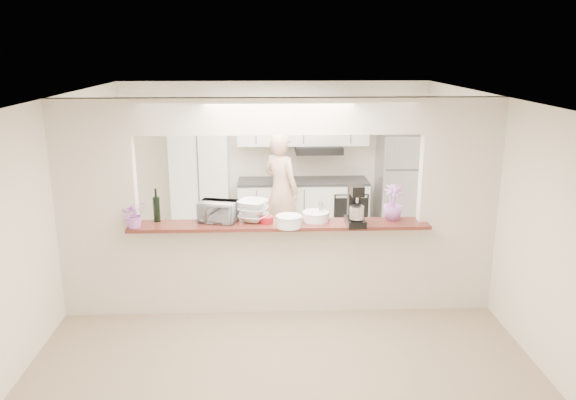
{
  "coord_description": "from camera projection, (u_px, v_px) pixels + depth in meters",
  "views": [
    {
      "loc": [
        -0.14,
        -6.13,
        3.03
      ],
      "look_at": [
        0.11,
        0.3,
        1.27
      ],
      "focal_mm": 35.0,
      "sensor_mm": 36.0,
      "label": 1
    }
  ],
  "objects": [
    {
      "name": "tile_overlay",
      "position": [
        277.0,
        261.0,
        8.21
      ],
      "size": [
        5.0,
        2.9,
        0.01
      ],
      "primitive_type": "cube",
      "color": "beige",
      "rests_on": "floor"
    },
    {
      "name": "red_bowl",
      "position": [
        266.0,
        220.0,
        6.38
      ],
      "size": [
        0.16,
        0.16,
        0.08
      ],
      "primitive_type": "cylinder",
      "color": "maroon",
      "rests_on": "bar_counter"
    },
    {
      "name": "bar_counter",
      "position": [
        280.0,
        264.0,
        6.56
      ],
      "size": [
        3.4,
        0.38,
        1.09
      ],
      "color": "beige",
      "rests_on": "floor"
    },
    {
      "name": "flower_left",
      "position": [
        135.0,
        214.0,
        6.18
      ],
      "size": [
        0.33,
        0.31,
        0.31
      ],
      "primitive_type": "imported",
      "rotation": [
        0.0,
        0.0,
        0.25
      ],
      "color": "#CB6BA7",
      "rests_on": "bar_counter"
    },
    {
      "name": "wine_bottle_b",
      "position": [
        157.0,
        211.0,
        6.41
      ],
      "size": [
        0.07,
        0.07,
        0.33
      ],
      "color": "black",
      "rests_on": "bar_counter"
    },
    {
      "name": "tan_bowl",
      "position": [
        297.0,
        220.0,
        6.4
      ],
      "size": [
        0.13,
        0.13,
        0.06
      ],
      "primitive_type": "cylinder",
      "color": "#C4AA8A",
      "rests_on": "bar_counter"
    },
    {
      "name": "plate_stack_b",
      "position": [
        316.0,
        216.0,
        6.46
      ],
      "size": [
        0.31,
        0.31,
        0.11
      ],
      "color": "white",
      "rests_on": "bar_counter"
    },
    {
      "name": "serving_bowls",
      "position": [
        253.0,
        211.0,
        6.43
      ],
      "size": [
        0.43,
        0.43,
        0.24
      ],
      "primitive_type": "imported",
      "rotation": [
        0.0,
        0.0,
        -0.41
      ],
      "color": "white",
      "rests_on": "bar_counter"
    },
    {
      "name": "stand_mixer",
      "position": [
        355.0,
        207.0,
        6.27
      ],
      "size": [
        0.21,
        0.33,
        0.47
      ],
      "color": "black",
      "rests_on": "bar_counter"
    },
    {
      "name": "toaster_oven",
      "position": [
        218.0,
        211.0,
        6.42
      ],
      "size": [
        0.48,
        0.38,
        0.24
      ],
      "primitive_type": "imported",
      "rotation": [
        0.0,
        0.0,
        -0.24
      ],
      "color": "#9E9EA2",
      "rests_on": "bar_counter"
    },
    {
      "name": "plate_stack_a",
      "position": [
        289.0,
        221.0,
        6.23
      ],
      "size": [
        0.29,
        0.29,
        0.13
      ],
      "color": "white",
      "rests_on": "bar_counter"
    },
    {
      "name": "person",
      "position": [
        281.0,
        190.0,
        8.7
      ],
      "size": [
        0.76,
        0.75,
        1.77
      ],
      "primitive_type": "imported",
      "rotation": [
        0.0,
        0.0,
        2.4
      ],
      "color": "#D9A98D",
      "rests_on": "floor"
    },
    {
      "name": "refrigerator",
      "position": [
        401.0,
        185.0,
        9.12
      ],
      "size": [
        0.75,
        0.7,
        1.7
      ],
      "primitive_type": "cube",
      "color": "#A2A2A7",
      "rests_on": "floor"
    },
    {
      "name": "flower_right",
      "position": [
        393.0,
        202.0,
        6.47
      ],
      "size": [
        0.25,
        0.25,
        0.41
      ],
      "primitive_type": "imported",
      "rotation": [
        0.0,
        0.0,
        0.1
      ],
      "color": "#C16AC5",
      "rests_on": "bar_counter"
    },
    {
      "name": "kitchen_cabinets",
      "position": [
        264.0,
        178.0,
        9.07
      ],
      "size": [
        3.15,
        0.62,
        2.25
      ],
      "color": "silver",
      "rests_on": "floor"
    },
    {
      "name": "partition",
      "position": [
        279.0,
        189.0,
        6.32
      ],
      "size": [
        5.0,
        0.15,
        2.5
      ],
      "color": "beige",
      "rests_on": "floor"
    },
    {
      "name": "utensil_caddy",
      "position": [
        318.0,
        212.0,
        6.47
      ],
      "size": [
        0.27,
        0.22,
        0.22
      ],
      "color": "silver",
      "rests_on": "bar_counter"
    },
    {
      "name": "floor",
      "position": [
        280.0,
        309.0,
        6.71
      ],
      "size": [
        6.0,
        6.0,
        0.0
      ],
      "primitive_type": "plane",
      "color": "tan",
      "rests_on": "ground"
    },
    {
      "name": "wine_bottle_a",
      "position": [
        157.0,
        209.0,
        6.4
      ],
      "size": [
        0.08,
        0.08,
        0.39
      ],
      "color": "black",
      "rests_on": "bar_counter"
    }
  ]
}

